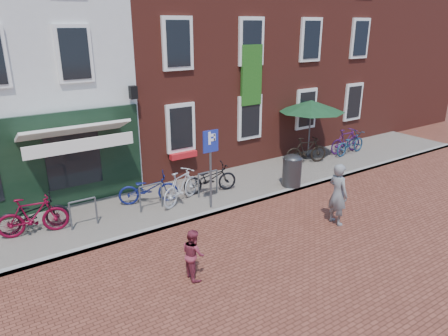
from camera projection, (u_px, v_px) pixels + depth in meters
ground at (215, 215)px, 12.29m from camera, size 80.00×80.00×0.00m
sidewalk at (216, 190)px, 13.98m from camera, size 24.00×3.00×0.10m
building_brick_mid at (164, 34)px, 17.16m from camera, size 6.00×8.00×10.00m
building_brick_right at (274, 32)px, 20.32m from camera, size 6.00×8.00×10.00m
filler_right at (359, 40)px, 23.90m from camera, size 7.00×8.00×9.00m
litter_bin at (292, 169)px, 14.04m from camera, size 0.65×0.65×1.20m
parking_sign at (211, 156)px, 12.01m from camera, size 0.50×0.08×2.43m
parasol at (311, 104)px, 16.50m from camera, size 2.72×2.72×2.51m
woman at (338, 194)px, 11.50m from camera, size 0.47×0.68×1.79m
boy at (193, 254)px, 9.09m from camera, size 0.48×0.60×1.18m
bicycle_0 at (33, 214)px, 11.03m from camera, size 1.89×0.85×0.96m
bicycle_1 at (33, 216)px, 10.78m from camera, size 1.83×0.81×1.07m
bicycle_2 at (148, 188)px, 12.73m from camera, size 1.93×1.22×0.96m
bicycle_3 at (181, 186)px, 12.74m from camera, size 1.81×1.23×1.07m
bicycle_4 at (210, 179)px, 13.54m from camera, size 1.92×0.99×0.96m
bicycle_5 at (306, 150)px, 16.37m from camera, size 1.84×1.02×1.07m
bicycle_6 at (350, 143)px, 17.55m from camera, size 1.88×0.82×0.96m
bicycle_7 at (346, 141)px, 17.71m from camera, size 1.78×0.53×1.07m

